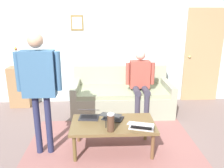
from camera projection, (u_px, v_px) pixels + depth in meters
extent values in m
plane|color=#786460|center=(116.00, 154.00, 3.29)|extent=(7.68, 7.68, 0.00)
cube|color=#905C58|center=(113.00, 153.00, 3.29)|extent=(2.54, 2.19, 0.01)
cube|color=silver|center=(110.00, 41.00, 5.01)|extent=(7.04, 0.10, 2.70)
cube|color=olive|center=(77.00, 23.00, 4.82)|extent=(0.26, 0.02, 0.32)
cube|color=silver|center=(77.00, 23.00, 4.81)|extent=(0.20, 0.00, 0.24)
cube|color=tan|center=(203.00, 56.00, 5.11)|extent=(0.82, 0.05, 2.05)
sphere|color=tan|center=(190.00, 57.00, 5.06)|extent=(0.06, 0.06, 0.06)
cube|color=#979C85|center=(122.00, 102.00, 4.66)|extent=(1.95, 0.94, 0.42)
cube|color=#959F7C|center=(122.00, 91.00, 4.57)|extent=(1.71, 0.86, 0.08)
cube|color=#979C85|center=(120.00, 76.00, 4.92)|extent=(1.95, 0.14, 0.46)
cube|color=#979C85|center=(167.00, 87.00, 4.61)|extent=(0.12, 0.94, 0.20)
cube|color=#979C85|center=(76.00, 88.00, 4.53)|extent=(0.12, 0.94, 0.20)
cube|color=brown|center=(113.00, 124.00, 3.27)|extent=(1.19, 0.65, 0.04)
cylinder|color=brown|center=(153.00, 146.00, 3.11)|extent=(0.05, 0.05, 0.39)
cylinder|color=brown|center=(75.00, 148.00, 3.06)|extent=(0.05, 0.05, 0.39)
cylinder|color=brown|center=(146.00, 129.00, 3.60)|extent=(0.05, 0.05, 0.39)
cylinder|color=brown|center=(78.00, 130.00, 3.56)|extent=(0.05, 0.05, 0.39)
cube|color=silver|center=(142.00, 127.00, 3.14)|extent=(0.38, 0.30, 0.01)
cube|color=black|center=(141.00, 127.00, 3.12)|extent=(0.31, 0.20, 0.00)
cube|color=silver|center=(141.00, 124.00, 2.99)|extent=(0.38, 0.29, 0.06)
cube|color=#AED3F3|center=(141.00, 124.00, 2.99)|extent=(0.34, 0.26, 0.05)
cube|color=#28282D|center=(113.00, 118.00, 3.41)|extent=(0.35, 0.29, 0.01)
cube|color=black|center=(113.00, 118.00, 3.39)|extent=(0.28, 0.20, 0.00)
cube|color=#28282D|center=(111.00, 115.00, 3.27)|extent=(0.35, 0.28, 0.03)
cube|color=black|center=(111.00, 115.00, 3.27)|extent=(0.31, 0.25, 0.03)
cube|color=#28282D|center=(89.00, 118.00, 3.42)|extent=(0.31, 0.24, 0.01)
cube|color=black|center=(89.00, 117.00, 3.44)|extent=(0.25, 0.15, 0.00)
cube|color=#28282D|center=(89.00, 110.00, 3.46)|extent=(0.31, 0.21, 0.09)
cube|color=white|center=(89.00, 110.00, 3.45)|extent=(0.28, 0.19, 0.08)
cylinder|color=#4C3323|center=(111.00, 123.00, 3.01)|extent=(0.10, 0.10, 0.23)
cylinder|color=#B7B7BC|center=(111.00, 114.00, 2.98)|extent=(0.10, 0.10, 0.02)
sphere|color=#B2B2B7|center=(111.00, 113.00, 2.97)|extent=(0.03, 0.03, 0.03)
cube|color=black|center=(106.00, 122.00, 3.00)|extent=(0.01, 0.01, 0.16)
cube|color=#94704B|center=(20.00, 87.00, 4.92)|extent=(0.42, 0.32, 0.86)
cylinder|color=#513430|center=(17.00, 62.00, 4.77)|extent=(0.08, 0.08, 0.22)
cylinder|color=#3D7038|center=(16.00, 52.00, 4.72)|extent=(0.03, 0.02, 0.17)
sphere|color=yellow|center=(16.00, 48.00, 4.71)|extent=(0.04, 0.04, 0.04)
cylinder|color=#3D7038|center=(16.00, 53.00, 4.70)|extent=(0.02, 0.01, 0.16)
sphere|color=yellow|center=(15.00, 49.00, 4.67)|extent=(0.04, 0.04, 0.04)
cylinder|color=#3D7038|center=(16.00, 53.00, 4.73)|extent=(0.02, 0.01, 0.15)
sphere|color=#D2565B|center=(16.00, 49.00, 4.71)|extent=(0.05, 0.05, 0.05)
cylinder|color=#25294A|center=(38.00, 125.00, 3.20)|extent=(0.09, 0.09, 0.86)
cylinder|color=#25294A|center=(49.00, 125.00, 3.21)|extent=(0.09, 0.09, 0.86)
cube|color=#396288|center=(38.00, 74.00, 3.00)|extent=(0.43, 0.20, 0.61)
cylinder|color=#396288|center=(18.00, 72.00, 2.97)|extent=(0.08, 0.08, 0.52)
cylinder|color=#396288|center=(58.00, 71.00, 3.00)|extent=(0.08, 0.08, 0.52)
sphere|color=tan|center=(35.00, 40.00, 2.87)|extent=(0.20, 0.20, 0.20)
cylinder|color=#393645|center=(146.00, 109.00, 4.23)|extent=(0.10, 0.10, 0.50)
cylinder|color=#393645|center=(137.00, 109.00, 4.22)|extent=(0.10, 0.10, 0.50)
cylinder|color=#393645|center=(145.00, 90.00, 4.31)|extent=(0.12, 0.40, 0.12)
cylinder|color=#393645|center=(136.00, 90.00, 4.31)|extent=(0.12, 0.40, 0.12)
cube|color=#A5473C|center=(140.00, 74.00, 4.41)|extent=(0.37, 0.20, 0.52)
cylinder|color=#A5473C|center=(153.00, 73.00, 4.36)|extent=(0.08, 0.08, 0.42)
cylinder|color=#A5473C|center=(128.00, 74.00, 4.34)|extent=(0.08, 0.08, 0.42)
sphere|color=beige|center=(140.00, 55.00, 4.30)|extent=(0.19, 0.19, 0.19)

